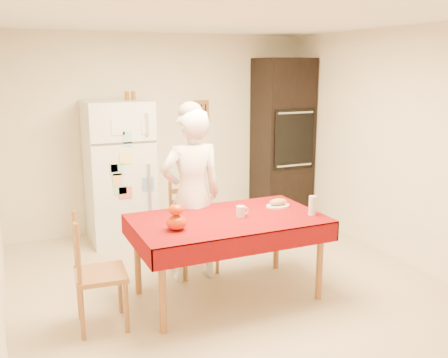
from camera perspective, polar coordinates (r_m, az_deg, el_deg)
floor at (r=4.88m, az=1.22°, el=-12.60°), size 4.50×4.50×0.00m
room_shell at (r=4.43m, az=1.31°, el=6.72°), size 4.02×4.52×2.51m
refrigerator at (r=6.12m, az=-11.86°, el=0.79°), size 0.75×0.74×1.70m
oven_cabinet at (r=6.95m, az=6.68°, el=4.48°), size 0.70×0.62×2.20m
dining_table at (r=4.51m, az=0.41°, el=-5.27°), size 1.70×1.00×0.76m
chair_far at (r=5.18m, az=-3.78°, el=-5.03°), size 0.46×0.44×0.95m
chair_left at (r=4.18m, az=-14.84°, el=-9.88°), size 0.43×0.45×0.95m
seated_woman at (r=4.88m, az=-3.71°, el=-1.93°), size 0.63×0.42×1.71m
coffee_mug at (r=4.50m, az=1.93°, el=-3.73°), size 0.08×0.08×0.10m
pumpkin_lower at (r=4.16m, az=-5.47°, el=-4.96°), size 0.17×0.17×0.13m
pumpkin_upper at (r=4.13m, az=-5.50°, el=-3.50°), size 0.12×0.12×0.09m
wine_glass at (r=4.62m, az=10.06°, el=-2.99°), size 0.07×0.07×0.18m
bread_plate at (r=4.85m, az=6.18°, el=-3.08°), size 0.24×0.24×0.02m
bread_loaf at (r=4.84m, az=6.19°, el=-2.61°), size 0.18×0.10×0.06m
spice_jar_left at (r=6.08m, az=-11.00°, el=9.33°), size 0.05×0.05×0.10m
spice_jar_mid at (r=6.08m, az=-11.08°, el=9.32°), size 0.05×0.05×0.10m
spice_jar_right at (r=6.10m, az=-10.33°, el=9.36°), size 0.05×0.05×0.10m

